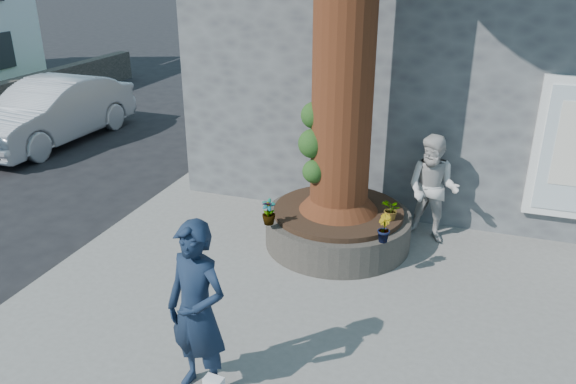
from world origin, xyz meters
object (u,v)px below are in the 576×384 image
(planter, at_px, (338,226))
(car_silver, at_px, (52,112))
(man, at_px, (197,311))
(woman, at_px, (432,189))

(planter, xyz_separation_m, car_silver, (-8.23, 3.24, 0.37))
(planter, distance_m, man, 3.78)
(man, bearing_deg, woman, 79.19)
(man, xyz_separation_m, woman, (1.91, 4.30, -0.10))
(man, height_order, car_silver, man)
(woman, distance_m, car_silver, 9.95)
(man, relative_size, car_silver, 0.41)
(planter, xyz_separation_m, woman, (1.37, 0.62, 0.58))
(man, relative_size, woman, 1.12)
(planter, bearing_deg, woman, 24.43)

